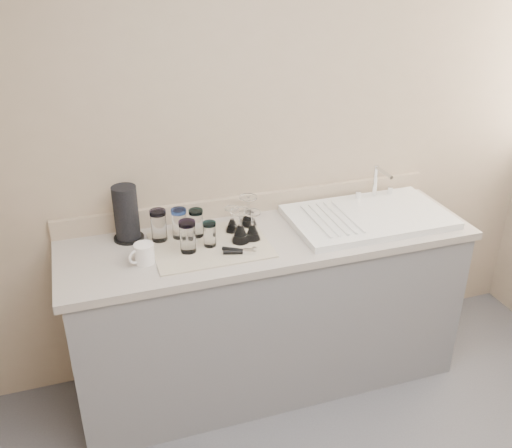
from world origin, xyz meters
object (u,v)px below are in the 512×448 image
object	(u,v)px
goblet_front_right	(252,230)
paper_towel_roll	(126,214)
tumbler_lavender	(210,234)
white_mug	(144,254)
tumbler_blue	(188,236)
tumbler_purple	(196,223)
can_opener	(239,251)
goblet_back_right	(248,215)
tumbler_teal	(159,225)
goblet_back_left	(232,223)
tumbler_cyan	(179,223)
sink_unit	(368,216)
goblet_front_left	(240,231)

from	to	relation	value
goblet_front_right	paper_towel_roll	xyz separation A→B (m)	(-0.57, 0.20, 0.08)
tumbler_lavender	white_mug	bearing A→B (deg)	-171.31
tumbler_blue	white_mug	world-z (taller)	tumbler_blue
tumbler_purple	tumbler_lavender	bearing A→B (deg)	-72.57
can_opener	goblet_back_right	bearing A→B (deg)	64.34
tumbler_teal	can_opener	xyz separation A→B (m)	(0.33, -0.25, -0.07)
tumbler_teal	goblet_back_left	size ratio (longest dim) A/B	1.23
tumbler_cyan	sink_unit	bearing A→B (deg)	-6.08
tumbler_lavender	goblet_back_right	xyz separation A→B (m)	(0.24, 0.15, -0.01)
tumbler_cyan	tumbler_purple	size ratio (longest dim) A/B	1.06
sink_unit	tumbler_lavender	bearing A→B (deg)	-178.17
goblet_front_left	tumbler_blue	bearing A→B (deg)	-176.27
sink_unit	tumbler_teal	size ratio (longest dim) A/B	5.23
goblet_front_left	paper_towel_roll	size ratio (longest dim) A/B	0.59
sink_unit	white_mug	bearing A→B (deg)	-176.30
tumbler_purple	white_mug	world-z (taller)	tumbler_purple
tumbler_cyan	paper_towel_roll	xyz separation A→B (m)	(-0.24, 0.07, 0.05)
sink_unit	tumbler_cyan	distance (m)	0.99
tumbler_purple	tumbler_lavender	xyz separation A→B (m)	(0.04, -0.12, -0.01)
tumbler_purple	goblet_back_left	xyz separation A→B (m)	(0.18, -0.01, -0.03)
tumbler_cyan	can_opener	size ratio (longest dim) A/B	0.95
goblet_front_left	goblet_front_right	distance (m)	0.06
goblet_back_left	white_mug	world-z (taller)	goblet_back_left
tumbler_cyan	white_mug	size ratio (longest dim) A/B	1.08
goblet_front_left	white_mug	xyz separation A→B (m)	(-0.47, -0.04, -0.02)
tumbler_cyan	goblet_front_left	bearing A→B (deg)	-26.79
sink_unit	goblet_back_right	bearing A→B (deg)	168.64
tumbler_teal	goblet_back_left	xyz separation A→B (m)	(0.36, -0.02, -0.04)
tumbler_cyan	tumbler_lavender	xyz separation A→B (m)	(0.12, -0.13, -0.01)
tumbler_blue	goblet_front_left	distance (m)	0.26
tumbler_blue	can_opener	xyz separation A→B (m)	(0.22, -0.09, -0.07)
tumbler_lavender	goblet_back_left	world-z (taller)	goblet_back_left
tumbler_cyan	white_mug	world-z (taller)	tumbler_cyan
goblet_back_right	goblet_front_right	distance (m)	0.15
tumbler_blue	tumbler_purple	bearing A→B (deg)	62.61
goblet_front_right	goblet_back_right	bearing A→B (deg)	80.04
tumbler_blue	goblet_front_right	xyz separation A→B (m)	(0.32, 0.02, -0.03)
tumbler_lavender	can_opener	distance (m)	0.17
tumbler_cyan	tumbler_purple	bearing A→B (deg)	-8.97
goblet_back_right	tumbler_cyan	bearing A→B (deg)	-176.76
sink_unit	tumbler_teal	bearing A→B (deg)	174.39
goblet_back_left	tumbler_blue	bearing A→B (deg)	-151.98
sink_unit	paper_towel_roll	size ratio (longest dim) A/B	2.96
sink_unit	can_opener	world-z (taller)	sink_unit
tumbler_lavender	sink_unit	bearing A→B (deg)	1.83
tumbler_teal	white_mug	xyz separation A→B (m)	(-0.10, -0.18, -0.04)
tumbler_teal	tumbler_purple	world-z (taller)	tumbler_teal
paper_towel_roll	goblet_front_left	bearing A→B (deg)	-22.36
goblet_back_right	white_mug	distance (m)	0.59
white_mug	paper_towel_roll	world-z (taller)	paper_towel_roll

